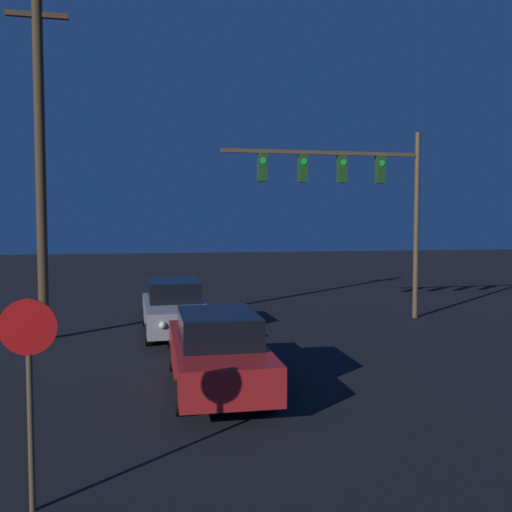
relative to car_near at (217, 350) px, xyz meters
The scene contains 5 objects.
car_near is the anchor object (origin of this frame).
car_far 5.81m from the car_near, 94.74° to the left, with size 1.81×4.90×1.55m.
traffic_signal_mast 9.62m from the car_near, 50.78° to the left, with size 6.82×0.30×6.30m.
stop_sign 5.19m from the car_near, 122.16° to the right, with size 0.63×0.07×2.44m.
utility_pole 8.24m from the car_near, 125.84° to the left, with size 1.64×0.28×9.90m.
Camera 1 is at (-3.02, -0.26, 3.31)m, focal length 40.00 mm.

